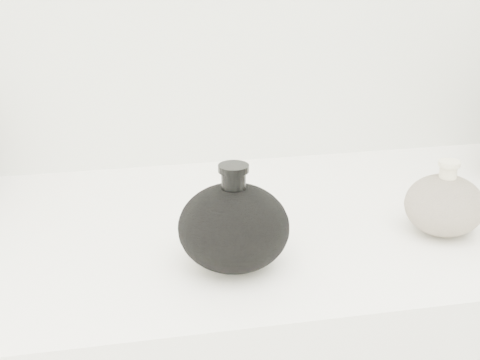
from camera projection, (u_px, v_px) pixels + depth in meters
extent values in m
cube|color=white|center=(250.00, 232.00, 0.93)|extent=(1.20, 0.50, 0.03)
ellipsoid|color=black|center=(234.00, 227.00, 0.79)|extent=(0.15, 0.15, 0.10)
cylinder|color=black|center=(234.00, 181.00, 0.77)|extent=(0.03, 0.03, 0.03)
cylinder|color=black|center=(233.00, 168.00, 0.76)|extent=(0.04, 0.04, 0.01)
ellipsoid|color=#C2AC94|center=(444.00, 205.00, 0.88)|extent=(0.11, 0.11, 0.08)
cylinder|color=beige|center=(448.00, 172.00, 0.86)|extent=(0.02, 0.02, 0.02)
cylinder|color=beige|center=(449.00, 163.00, 0.86)|extent=(0.03, 0.03, 0.01)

